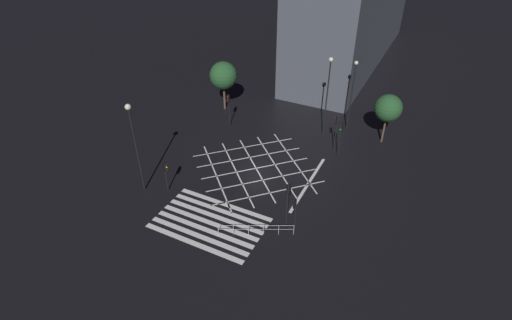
% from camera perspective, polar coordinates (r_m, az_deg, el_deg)
% --- Properties ---
extents(ground_plane, '(200.00, 200.00, 0.00)m').
position_cam_1_polar(ground_plane, '(41.99, 0.00, -1.19)').
color(ground_plane, black).
extents(road_markings, '(14.46, 19.32, 0.01)m').
position_cam_1_polar(road_markings, '(37.88, -3.51, -5.93)').
color(road_markings, silver).
rests_on(road_markings, ground_plane).
extents(traffic_light_se_main, '(0.39, 0.36, 3.65)m').
position_cam_1_polar(traffic_light_se_main, '(33.28, 5.54, -6.96)').
color(traffic_light_se_main, black).
rests_on(traffic_light_se_main, ground_plane).
extents(traffic_light_ne_cross, '(0.36, 0.39, 4.21)m').
position_cam_1_polar(traffic_light_ne_cross, '(43.22, 11.96, 3.89)').
color(traffic_light_ne_cross, black).
rests_on(traffic_light_ne_cross, ground_plane).
extents(traffic_light_se_cross, '(0.36, 0.39, 4.24)m').
position_cam_1_polar(traffic_light_se_cross, '(33.86, 4.63, -5.12)').
color(traffic_light_se_cross, black).
rests_on(traffic_light_se_cross, ground_plane).
extents(traffic_light_nw_cross, '(0.36, 0.39, 4.22)m').
position_cam_1_polar(traffic_light_nw_cross, '(48.14, -3.94, 7.98)').
color(traffic_light_nw_cross, black).
rests_on(traffic_light_nw_cross, ground_plane).
extents(traffic_light_sw_main, '(0.39, 0.36, 3.35)m').
position_cam_1_polar(traffic_light_sw_main, '(38.55, -12.74, -1.50)').
color(traffic_light_sw_main, black).
rests_on(traffic_light_sw_main, ground_plane).
extents(traffic_light_ne_main, '(0.39, 0.36, 4.28)m').
position_cam_1_polar(traffic_light_ne_main, '(44.05, 11.33, 4.68)').
color(traffic_light_ne_main, black).
rests_on(traffic_light_ne_main, ground_plane).
extents(street_lamp_east, '(0.49, 0.49, 9.73)m').
position_cam_1_polar(street_lamp_east, '(44.89, 10.27, 10.45)').
color(street_lamp_east, black).
rests_on(street_lamp_east, ground_plane).
extents(street_lamp_west, '(0.55, 0.55, 9.31)m').
position_cam_1_polar(street_lamp_west, '(37.01, -17.19, 3.99)').
color(street_lamp_west, black).
rests_on(street_lamp_west, ground_plane).
extents(street_lamp_far, '(0.45, 0.45, 8.63)m').
position_cam_1_polar(street_lamp_far, '(47.54, 13.67, 10.24)').
color(street_lamp_far, black).
rests_on(street_lamp_far, ground_plane).
extents(street_tree_near, '(3.50, 3.50, 6.42)m').
position_cam_1_polar(street_tree_near, '(51.73, -4.70, 11.93)').
color(street_tree_near, brown).
rests_on(street_tree_near, ground_plane).
extents(street_tree_far, '(3.05, 3.05, 5.86)m').
position_cam_1_polar(street_tree_far, '(46.57, 18.38, 7.04)').
color(street_tree_far, brown).
rests_on(street_tree_far, ground_plane).
extents(pedestrian_railing, '(5.78, 2.91, 1.05)m').
position_cam_1_polar(pedestrian_railing, '(34.24, 0.00, -9.77)').
color(pedestrian_railing, '#B7B7BC').
rests_on(pedestrian_railing, ground_plane).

